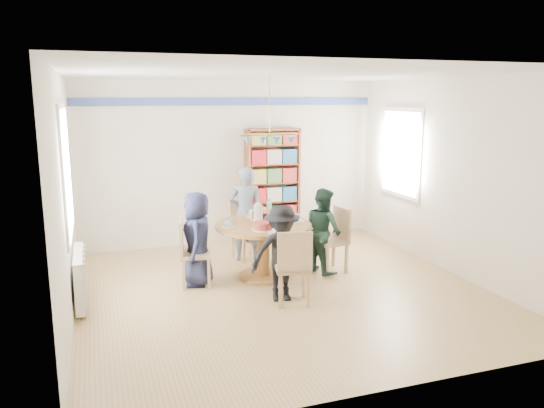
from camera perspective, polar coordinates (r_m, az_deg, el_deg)
name	(u,v)px	position (r m, az deg, el deg)	size (l,w,h in m)	color
ground	(282,290)	(6.86, 1.09, -9.26)	(5.00, 5.00, 0.00)	tan
room_shell	(243,155)	(7.21, -3.17, 5.24)	(5.00, 5.00, 5.00)	white
radiator	(80,277)	(6.67, -19.95, -7.40)	(0.12, 1.00, 0.60)	silver
dining_table	(264,238)	(7.17, -0.91, -3.66)	(1.30, 1.30, 0.75)	olive
chair_left	(190,249)	(6.96, -8.84, -4.83)	(0.46, 0.46, 0.89)	tan
chair_right	(335,236)	(7.54, 6.83, -3.47)	(0.45, 0.45, 0.90)	tan
chair_far	(244,226)	(8.09, -3.00, -2.37)	(0.50, 0.50, 0.90)	tan
chair_near	(293,264)	(6.25, 2.32, -6.46)	(0.49, 0.49, 0.92)	tan
person_left	(197,239)	(6.96, -8.05, -3.72)	(0.60, 0.39, 1.24)	#171B34
person_right	(323,230)	(7.44, 5.53, -2.83)	(0.58, 0.45, 1.20)	#172F26
person_far	(246,214)	(7.93, -2.83, -1.06)	(0.52, 0.34, 1.42)	gray
person_near	(282,253)	(6.37, 1.06, -5.33)	(0.76, 0.44, 1.17)	black
bookshelf	(273,186)	(8.97, 0.06, 1.92)	(0.91, 0.27, 1.91)	brown
tableware	(261,219)	(7.12, -1.17, -1.60)	(1.17, 1.17, 0.31)	white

